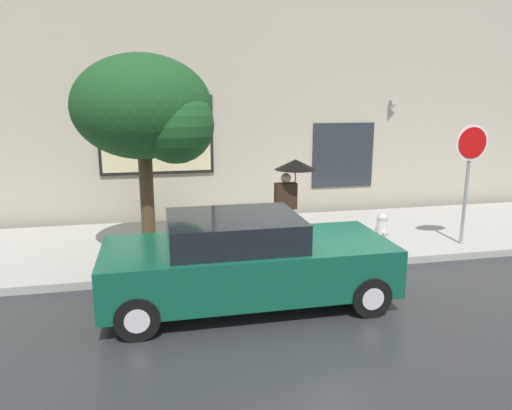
# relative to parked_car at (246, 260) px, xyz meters

# --- Properties ---
(ground_plane) EXTENTS (60.00, 60.00, 0.00)m
(ground_plane) POSITION_rel_parked_car_xyz_m (1.03, 0.11, -0.74)
(ground_plane) COLOR #282B2D
(sidewalk) EXTENTS (20.00, 4.00, 0.15)m
(sidewalk) POSITION_rel_parked_car_xyz_m (1.03, 3.11, -0.66)
(sidewalk) COLOR #A3A099
(sidewalk) RESTS_ON ground
(building_facade) EXTENTS (20.00, 0.67, 7.00)m
(building_facade) POSITION_rel_parked_car_xyz_m (1.02, 5.61, 2.75)
(building_facade) COLOR #B2A893
(building_facade) RESTS_ON ground
(parked_car) EXTENTS (4.60, 1.96, 1.49)m
(parked_car) POSITION_rel_parked_car_xyz_m (0.00, 0.00, 0.00)
(parked_car) COLOR #0F4C38
(parked_car) RESTS_ON ground
(fire_hydrant) EXTENTS (0.30, 0.44, 0.77)m
(fire_hydrant) POSITION_rel_parked_car_xyz_m (3.29, 1.78, -0.21)
(fire_hydrant) COLOR white
(fire_hydrant) RESTS_ON sidewalk
(pedestrian_with_umbrella) EXTENTS (0.90, 0.90, 1.87)m
(pedestrian_with_umbrella) POSITION_rel_parked_car_xyz_m (1.50, 2.50, 0.87)
(pedestrian_with_umbrella) COLOR black
(pedestrian_with_umbrella) RESTS_ON sidewalk
(street_tree) EXTENTS (2.64, 2.25, 3.98)m
(street_tree) POSITION_rel_parked_car_xyz_m (-1.42, 2.19, 2.31)
(street_tree) COLOR #4C3823
(street_tree) RESTS_ON sidewalk
(stop_sign) EXTENTS (0.76, 0.10, 2.60)m
(stop_sign) POSITION_rel_parked_car_xyz_m (5.18, 1.69, 1.25)
(stop_sign) COLOR gray
(stop_sign) RESTS_ON sidewalk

